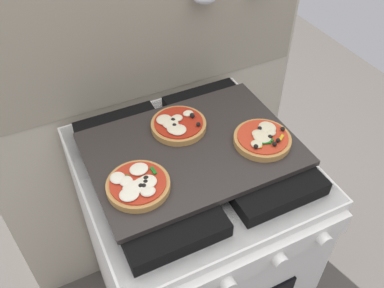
# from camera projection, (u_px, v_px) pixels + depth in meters

# --- Properties ---
(kitchen_backsplash) EXTENTS (1.10, 0.09, 1.55)m
(kitchen_backsplash) POSITION_uv_depth(u_px,v_px,m) (149.00, 113.00, 1.38)
(kitchen_backsplash) COLOR #B2A893
(kitchen_backsplash) RESTS_ON ground_plane
(stove) EXTENTS (0.60, 0.64, 0.90)m
(stove) POSITION_uv_depth(u_px,v_px,m) (192.00, 245.00, 1.39)
(stove) COLOR white
(stove) RESTS_ON ground_plane
(baking_tray) EXTENTS (0.54, 0.38, 0.02)m
(baking_tray) POSITION_uv_depth(u_px,v_px,m) (192.00, 149.00, 1.08)
(baking_tray) COLOR #2D2826
(baking_tray) RESTS_ON stove
(pizza_left) EXTENTS (0.15, 0.15, 0.03)m
(pizza_left) POSITION_uv_depth(u_px,v_px,m) (138.00, 185.00, 0.96)
(pizza_left) COLOR #C18947
(pizza_left) RESTS_ON baking_tray
(pizza_right) EXTENTS (0.15, 0.15, 0.03)m
(pizza_right) POSITION_uv_depth(u_px,v_px,m) (263.00, 139.00, 1.08)
(pizza_right) COLOR #C18947
(pizza_right) RESTS_ON baking_tray
(pizza_center) EXTENTS (0.15, 0.15, 0.03)m
(pizza_center) POSITION_uv_depth(u_px,v_px,m) (179.00, 124.00, 1.12)
(pizza_center) COLOR #C18947
(pizza_center) RESTS_ON baking_tray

